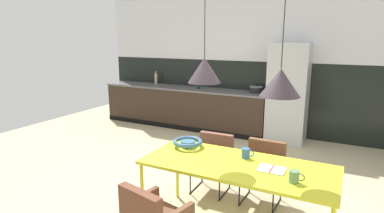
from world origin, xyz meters
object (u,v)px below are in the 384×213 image
at_px(fruit_bowl, 188,142).
at_px(dining_table, 237,168).
at_px(pendant_lamp_over_table_far, 280,82).
at_px(armchair_far_side, 213,155).
at_px(mug_wide_latte, 294,177).
at_px(mug_short_terracotta, 246,153).
at_px(cooking_pot, 256,90).
at_px(pendant_lamp_over_table_near, 204,70).
at_px(bottle_vinegar_dark, 156,79).
at_px(bottle_oil_tall, 198,84).
at_px(refrigerator_column, 288,93).
at_px(armchair_corner_seat, 264,164).
at_px(open_book, 272,169).

bearing_deg(fruit_bowl, dining_table, -17.75).
bearing_deg(dining_table, pendant_lamp_over_table_far, -6.62).
height_order(dining_table, armchair_far_side, dining_table).
bearing_deg(armchair_far_side, mug_wide_latte, 139.62).
height_order(mug_short_terracotta, pendant_lamp_over_table_far, pendant_lamp_over_table_far).
xyz_separation_m(mug_wide_latte, cooking_pot, (-1.34, 3.49, 0.14)).
bearing_deg(mug_short_terracotta, pendant_lamp_over_table_near, -156.72).
bearing_deg(dining_table, cooking_pot, 103.06).
bearing_deg(bottle_vinegar_dark, bottle_oil_tall, -9.05).
xyz_separation_m(mug_short_terracotta, pendant_lamp_over_table_far, (0.35, -0.23, 0.79)).
bearing_deg(mug_wide_latte, pendant_lamp_over_table_near, 169.15).
distance_m(fruit_bowl, pendant_lamp_over_table_far, 1.33).
height_order(cooking_pot, bottle_vinegar_dark, bottle_vinegar_dark).
relative_size(bottle_vinegar_dark, pendant_lamp_over_table_far, 0.21).
relative_size(dining_table, bottle_oil_tall, 6.88).
xyz_separation_m(armchair_far_side, pendant_lamp_over_table_far, (0.97, -0.81, 1.12)).
bearing_deg(refrigerator_column, pendant_lamp_over_table_near, -94.26).
height_order(pendant_lamp_over_table_near, pendant_lamp_over_table_far, same).
distance_m(armchair_corner_seat, bottle_oil_tall, 3.24).
bearing_deg(fruit_bowl, armchair_corner_seat, 37.14).
relative_size(mug_wide_latte, mug_short_terracotta, 1.01).
relative_size(bottle_vinegar_dark, pendant_lamp_over_table_near, 0.22).
bearing_deg(mug_short_terracotta, armchair_corner_seat, 85.56).
distance_m(armchair_far_side, pendant_lamp_over_table_near, 1.42).
bearing_deg(armchair_corner_seat, refrigerator_column, -83.89).
relative_size(armchair_corner_seat, pendant_lamp_over_table_near, 0.53).
distance_m(armchair_far_side, cooking_pot, 2.60).
distance_m(dining_table, pendant_lamp_over_table_far, 0.96).
xyz_separation_m(fruit_bowl, pendant_lamp_over_table_far, (1.04, -0.26, 0.79)).
relative_size(dining_table, armchair_far_side, 2.56).
xyz_separation_m(open_book, bottle_oil_tall, (-2.33, 3.20, 0.24)).
bearing_deg(armchair_corner_seat, bottle_oil_tall, -48.30).
relative_size(fruit_bowl, bottle_oil_tall, 1.25).
bearing_deg(bottle_oil_tall, pendant_lamp_over_table_far, -53.89).
height_order(refrigerator_column, mug_short_terracotta, refrigerator_column).
xyz_separation_m(bottle_vinegar_dark, bottle_oil_tall, (1.21, -0.19, -0.01)).
bearing_deg(mug_wide_latte, cooking_pot, 110.95).
distance_m(bottle_oil_tall, pendant_lamp_over_table_near, 3.64).
distance_m(fruit_bowl, mug_wide_latte, 1.29).
bearing_deg(fruit_bowl, mug_short_terracotta, -2.17).
height_order(armchair_corner_seat, bottle_vinegar_dark, bottle_vinegar_dark).
relative_size(armchair_far_side, bottle_vinegar_dark, 2.41).
xyz_separation_m(mug_wide_latte, pendant_lamp_over_table_far, (-0.19, 0.12, 0.78)).
xyz_separation_m(refrigerator_column, bottle_vinegar_dark, (-3.07, 0.16, 0.08)).
relative_size(fruit_bowl, pendant_lamp_over_table_near, 0.24).
height_order(dining_table, fruit_bowl, fruit_bowl).
height_order(open_book, bottle_oil_tall, bottle_oil_tall).
relative_size(armchair_corner_seat, bottle_oil_tall, 2.71).
relative_size(fruit_bowl, open_book, 1.38).
bearing_deg(cooking_pot, fruit_bowl, -88.08).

